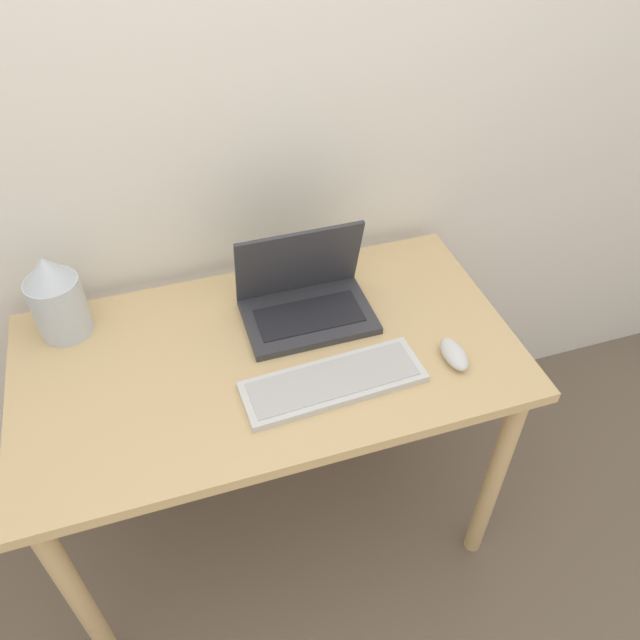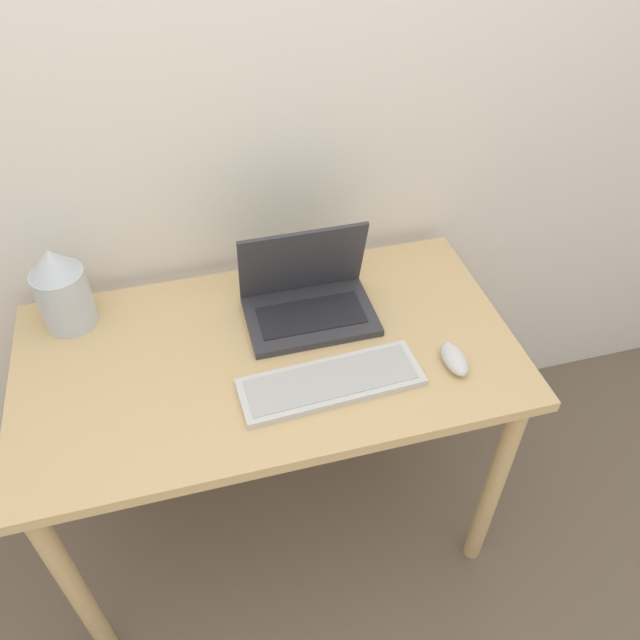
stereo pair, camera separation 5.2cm
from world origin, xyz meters
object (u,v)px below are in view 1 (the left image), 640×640
Objects in this scene: mouse at (454,354)px; vase at (56,297)px; keyboard at (333,382)px; laptop at (305,297)px.

vase is (-0.88, 0.39, 0.09)m from mouse.
keyboard is 0.30m from mouse.
vase is at bearing 168.89° from laptop.
vase reaches higher than mouse.
keyboard is 0.70m from vase.
mouse is at bearing -23.79° from vase.
laptop is at bearing 136.84° from mouse.
laptop reaches higher than vase.
mouse is at bearing -43.16° from laptop.
laptop is 0.75× the size of keyboard.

